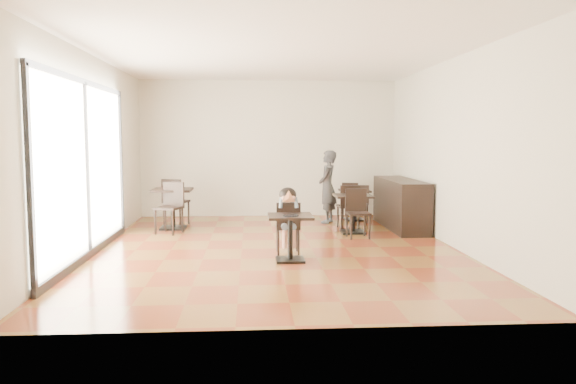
{
  "coord_description": "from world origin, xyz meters",
  "views": [
    {
      "loc": [
        -0.43,
        -9.29,
        1.86
      ],
      "look_at": [
        0.16,
        -0.48,
        1.0
      ],
      "focal_mm": 35.0,
      "sensor_mm": 36.0,
      "label": 1
    }
  ],
  "objects": [
    {
      "name": "child_chair",
      "position": [
        0.16,
        -0.43,
        0.42
      ],
      "size": [
        0.38,
        0.38,
        0.84
      ],
      "primitive_type": null,
      "rotation": [
        0.0,
        0.0,
        3.14
      ],
      "color": "black",
      "rests_on": "floor"
    },
    {
      "name": "child_table",
      "position": [
        0.16,
        -0.98,
        0.35
      ],
      "size": [
        0.66,
        0.66,
        0.7
      ],
      "primitive_type": null,
      "color": "black",
      "rests_on": "floor"
    },
    {
      "name": "wall_right",
      "position": [
        3.0,
        0.0,
        1.6
      ],
      "size": [
        0.01,
        8.0,
        3.2
      ],
      "primitive_type": "cube",
      "color": "beige",
      "rests_on": "floor"
    },
    {
      "name": "ceiling",
      "position": [
        0.0,
        0.0,
        3.2
      ],
      "size": [
        6.0,
        8.0,
        0.01
      ],
      "primitive_type": "cube",
      "color": "white",
      "rests_on": "floor"
    },
    {
      "name": "service_counter",
      "position": [
        2.65,
        2.0,
        0.5
      ],
      "size": [
        0.6,
        2.4,
        1.0
      ],
      "primitive_type": "cube",
      "color": "black",
      "rests_on": "floor"
    },
    {
      "name": "child",
      "position": [
        0.16,
        -0.43,
        0.53
      ],
      "size": [
        0.38,
        0.53,
        1.06
      ],
      "primitive_type": null,
      "color": "slate",
      "rests_on": "child_chair"
    },
    {
      "name": "chair_back_a",
      "position": [
        1.89,
        3.5,
        0.41
      ],
      "size": [
        0.48,
        0.48,
        0.83
      ],
      "primitive_type": null,
      "rotation": [
        0.0,
        0.0,
        2.79
      ],
      "color": "black",
      "rests_on": "floor"
    },
    {
      "name": "plate",
      "position": [
        0.16,
        -1.08,
        0.71
      ],
      "size": [
        0.24,
        0.24,
        0.01
      ],
      "primitive_type": "cylinder",
      "color": "black",
      "rests_on": "child_table"
    },
    {
      "name": "adult_patron",
      "position": [
        1.24,
        2.8,
        0.79
      ],
      "size": [
        0.55,
        0.67,
        1.58
      ],
      "primitive_type": "imported",
      "rotation": [
        0.0,
        0.0,
        -1.92
      ],
      "color": "#353539",
      "rests_on": "floor"
    },
    {
      "name": "chair_left_a",
      "position": [
        -2.02,
        2.72,
        0.49
      ],
      "size": [
        0.58,
        0.58,
        0.99
      ],
      "primitive_type": null,
      "rotation": [
        0.0,
        0.0,
        2.77
      ],
      "color": "black",
      "rests_on": "floor"
    },
    {
      "name": "chair_left_b",
      "position": [
        -2.02,
        1.62,
        0.49
      ],
      "size": [
        0.58,
        0.58,
        0.99
      ],
      "primitive_type": null,
      "rotation": [
        0.0,
        0.0,
        -0.38
      ],
      "color": "black",
      "rests_on": "floor"
    },
    {
      "name": "floor",
      "position": [
        0.0,
        0.0,
        0.0
      ],
      "size": [
        6.0,
        8.0,
        0.01
      ],
      "primitive_type": "cube",
      "color": "brown",
      "rests_on": "ground"
    },
    {
      "name": "wall_back",
      "position": [
        0.0,
        4.0,
        1.6
      ],
      "size": [
        6.0,
        0.01,
        3.2
      ],
      "primitive_type": "cube",
      "color": "beige",
      "rests_on": "floor"
    },
    {
      "name": "chair_mid_a",
      "position": [
        1.56,
        1.99,
        0.45
      ],
      "size": [
        0.43,
        0.43,
        0.9
      ],
      "primitive_type": null,
      "rotation": [
        0.0,
        0.0,
        3.21
      ],
      "color": "black",
      "rests_on": "floor"
    },
    {
      "name": "pizza_slice",
      "position": [
        0.16,
        -0.62,
        0.92
      ],
      "size": [
        0.25,
        0.19,
        0.06
      ],
      "primitive_type": null,
      "color": "tan",
      "rests_on": "child"
    },
    {
      "name": "wall_front",
      "position": [
        0.0,
        -4.0,
        1.6
      ],
      "size": [
        6.0,
        0.01,
        3.2
      ],
      "primitive_type": "cube",
      "color": "beige",
      "rests_on": "floor"
    },
    {
      "name": "wall_left",
      "position": [
        -3.0,
        0.0,
        1.6
      ],
      "size": [
        0.01,
        8.0,
        3.2
      ],
      "primitive_type": "cube",
      "color": "beige",
      "rests_on": "floor"
    },
    {
      "name": "cafe_table_back",
      "position": [
        1.89,
        3.1,
        0.34
      ],
      "size": [
        0.84,
        0.84,
        0.69
      ],
      "primitive_type": null,
      "rotation": [
        0.0,
        0.0,
        -0.35
      ],
      "color": "black",
      "rests_on": "floor"
    },
    {
      "name": "chair_back_b",
      "position": [
        1.89,
        2.55,
        0.41
      ],
      "size": [
        0.48,
        0.48,
        0.83
      ],
      "primitive_type": null,
      "rotation": [
        0.0,
        0.0,
        -0.35
      ],
      "color": "black",
      "rests_on": "floor"
    },
    {
      "name": "cafe_table_mid",
      "position": [
        1.56,
        1.44,
        0.38
      ],
      "size": [
        0.76,
        0.76,
        0.75
      ],
      "primitive_type": null,
      "rotation": [
        0.0,
        0.0,
        0.07
      ],
      "color": "black",
      "rests_on": "floor"
    },
    {
      "name": "cafe_table_left",
      "position": [
        -2.02,
        2.17,
        0.41
      ],
      "size": [
        1.01,
        1.01,
        0.82
      ],
      "primitive_type": null,
      "rotation": [
        0.0,
        0.0,
        -0.38
      ],
      "color": "black",
      "rests_on": "floor"
    },
    {
      "name": "chair_mid_b",
      "position": [
        1.56,
        0.89,
        0.45
      ],
      "size": [
        0.43,
        0.43,
        0.9
      ],
      "primitive_type": null,
      "rotation": [
        0.0,
        0.0,
        0.07
      ],
      "color": "black",
      "rests_on": "floor"
    },
    {
      "name": "storefront_window",
      "position": [
        -2.97,
        -0.5,
        1.4
      ],
      "size": [
        0.04,
        4.5,
        2.6
      ],
      "primitive_type": "cube",
      "color": "white",
      "rests_on": "floor"
    }
  ]
}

